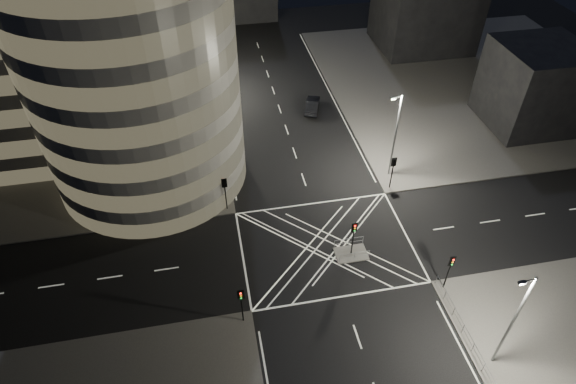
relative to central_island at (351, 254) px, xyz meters
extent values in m
plane|color=black|center=(-2.00, 1.50, -0.07)|extent=(120.00, 120.00, 0.00)
cube|color=#565451|center=(-31.00, 28.50, 0.00)|extent=(42.00, 42.00, 0.15)
cube|color=#565451|center=(27.00, 28.50, 0.00)|extent=(42.00, 42.00, 0.15)
cube|color=slate|center=(0.00, 0.00, 0.00)|extent=(3.00, 2.00, 0.15)
cylinder|color=gray|center=(-18.00, 15.50, 12.57)|extent=(20.00, 20.00, 25.00)
cube|color=gray|center=(-28.00, 25.50, 12.57)|extent=(20.00, 18.00, 25.00)
cube|color=black|center=(28.00, 17.50, 5.08)|extent=(10.00, 10.00, 10.00)
cylinder|color=black|center=(-12.50, 10.50, 1.94)|extent=(0.32, 0.32, 3.73)
ellipsoid|color=black|center=(-12.50, 10.50, 5.15)|extent=(4.92, 4.92, 5.66)
cylinder|color=black|center=(-12.50, 16.50, 1.94)|extent=(0.32, 0.32, 3.74)
ellipsoid|color=black|center=(-12.50, 16.50, 4.91)|extent=(3.99, 3.99, 4.59)
cylinder|color=black|center=(-12.50, 22.50, 1.62)|extent=(0.32, 0.32, 3.09)
ellipsoid|color=black|center=(-12.50, 22.50, 4.26)|extent=(3.95, 3.95, 4.54)
cylinder|color=black|center=(-12.50, 28.50, 2.06)|extent=(0.32, 0.32, 3.96)
ellipsoid|color=black|center=(-12.50, 28.50, 5.42)|extent=(5.04, 5.04, 5.79)
cylinder|color=black|center=(-12.50, 34.50, 1.65)|extent=(0.32, 0.32, 3.14)
ellipsoid|color=black|center=(-12.50, 34.50, 4.34)|extent=(4.07, 4.07, 4.68)
cylinder|color=black|center=(-10.80, 8.30, 1.57)|extent=(0.12, 0.12, 3.00)
cube|color=black|center=(-10.80, 8.30, 3.52)|extent=(0.28, 0.22, 0.90)
cube|color=black|center=(-10.80, 8.30, 3.52)|extent=(0.55, 0.04, 1.10)
cylinder|color=black|center=(-10.80, -5.30, 1.57)|extent=(0.12, 0.12, 3.00)
cube|color=black|center=(-10.80, -5.30, 3.52)|extent=(0.28, 0.22, 0.90)
cube|color=black|center=(-10.80, -5.30, 3.52)|extent=(0.55, 0.04, 1.10)
cylinder|color=black|center=(6.80, 8.30, 1.57)|extent=(0.12, 0.12, 3.00)
cube|color=black|center=(6.80, 8.30, 3.52)|extent=(0.28, 0.22, 0.90)
cube|color=black|center=(6.80, 8.30, 3.52)|extent=(0.55, 0.04, 1.10)
cylinder|color=black|center=(6.80, -5.30, 1.57)|extent=(0.12, 0.12, 3.00)
cube|color=black|center=(6.80, -5.30, 3.52)|extent=(0.28, 0.22, 0.90)
cube|color=black|center=(6.80, -5.30, 3.52)|extent=(0.55, 0.04, 1.10)
cylinder|color=black|center=(0.00, 0.00, 1.57)|extent=(0.12, 0.12, 3.00)
cube|color=black|center=(0.00, 0.00, 3.52)|extent=(0.28, 0.22, 0.90)
cube|color=black|center=(0.00, 0.00, 3.52)|extent=(0.55, 0.04, 1.10)
cylinder|color=slate|center=(-11.50, 13.50, 5.08)|extent=(0.20, 0.20, 10.00)
cylinder|color=slate|center=(-11.05, 13.50, 9.93)|extent=(0.90, 0.10, 0.10)
cube|color=slate|center=(-10.60, 13.50, 9.83)|extent=(0.50, 0.25, 0.18)
cube|color=white|center=(-10.60, 13.50, 9.72)|extent=(0.42, 0.20, 0.05)
cylinder|color=slate|center=(-11.50, 31.50, 5.08)|extent=(0.20, 0.20, 10.00)
cylinder|color=slate|center=(-11.05, 31.50, 9.93)|extent=(0.90, 0.10, 0.10)
cube|color=slate|center=(-10.60, 31.50, 9.83)|extent=(0.50, 0.25, 0.18)
cube|color=white|center=(-10.60, 31.50, 9.72)|extent=(0.42, 0.20, 0.05)
cylinder|color=slate|center=(7.50, 10.50, 5.08)|extent=(0.20, 0.20, 10.00)
cylinder|color=slate|center=(7.05, 10.50, 9.93)|extent=(0.90, 0.10, 0.10)
cube|color=slate|center=(6.60, 10.50, 9.83)|extent=(0.50, 0.25, 0.18)
cube|color=white|center=(6.60, 10.50, 9.72)|extent=(0.42, 0.20, 0.05)
cylinder|color=slate|center=(7.50, -12.50, 5.08)|extent=(0.20, 0.20, 10.00)
cylinder|color=slate|center=(7.05, -12.50, 9.93)|extent=(0.90, 0.10, 0.10)
cube|color=slate|center=(6.60, -12.50, 9.83)|extent=(0.50, 0.25, 0.18)
cube|color=white|center=(6.60, -12.50, 9.72)|extent=(0.42, 0.20, 0.05)
cube|color=slate|center=(6.30, -10.65, 0.62)|extent=(0.06, 11.70, 1.10)
cube|color=slate|center=(0.00, -0.90, 0.62)|extent=(2.80, 0.06, 1.10)
cube|color=slate|center=(0.00, 0.90, 0.62)|extent=(2.80, 0.06, 1.10)
imported|color=black|center=(2.22, 25.40, 0.70)|extent=(3.08, 5.01, 1.56)
camera|label=1|loc=(-11.53, -28.23, 34.17)|focal=30.00mm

